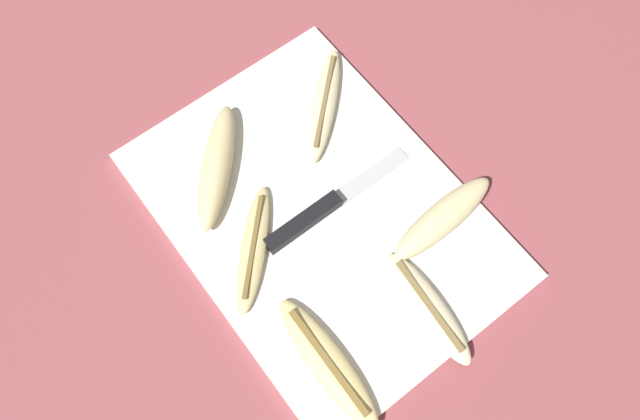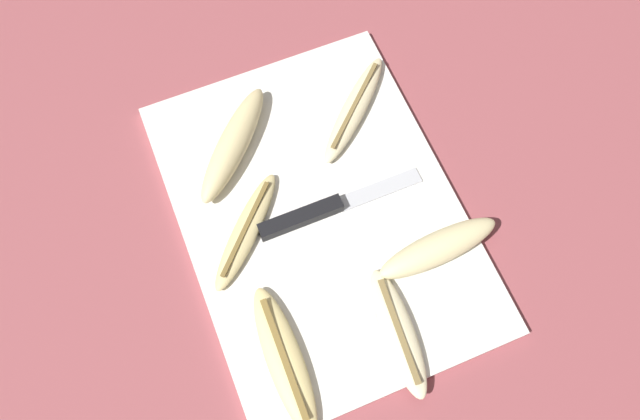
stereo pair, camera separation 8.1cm
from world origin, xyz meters
TOP-DOWN VIEW (x-y plane):
  - ground_plane at (0.00, 0.00)m, footprint 4.00×4.00m
  - cutting_board at (0.00, 0.00)m, footprint 0.49×0.36m
  - knife at (0.00, -0.01)m, footprint 0.02×0.23m
  - banana_cream_curved at (-0.12, 0.10)m, footprint 0.15×0.16m
  - banana_ripe_center at (-0.13, -0.07)m, footprint 0.16×0.16m
  - banana_golden_short at (0.16, -0.11)m, footprint 0.19×0.05m
  - banana_pale_long at (0.18, 0.03)m, footprint 0.17×0.05m
  - banana_soft_right at (0.11, 0.12)m, footprint 0.05×0.17m
  - banana_spotted_left at (-0.01, -0.10)m, footprint 0.15×0.14m

SIDE VIEW (x-z plane):
  - ground_plane at x=0.00m, z-range 0.00..0.00m
  - cutting_board at x=0.00m, z-range 0.00..0.01m
  - knife at x=0.00m, z-range 0.01..0.03m
  - banana_spotted_left at x=-0.01m, z-range 0.01..0.03m
  - banana_pale_long at x=0.18m, z-range 0.01..0.03m
  - banana_cream_curved at x=-0.12m, z-range 0.01..0.03m
  - banana_golden_short at x=0.16m, z-range 0.01..0.03m
  - banana_soft_right at x=0.11m, z-range 0.01..0.04m
  - banana_ripe_center at x=-0.13m, z-range 0.01..0.05m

